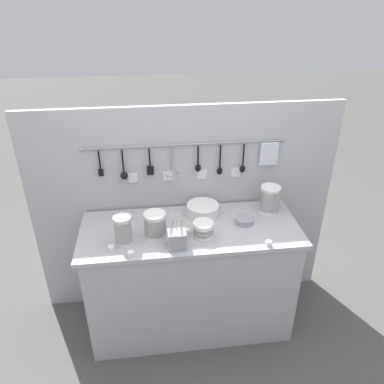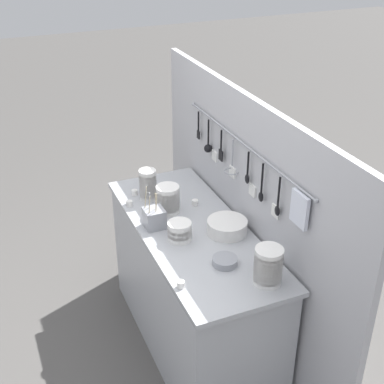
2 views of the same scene
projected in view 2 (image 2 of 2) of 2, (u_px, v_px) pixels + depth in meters
The scene contains 16 objects.
ground_plane at pixel (193, 341), 3.67m from camera, with size 20.00×20.00×0.00m, color #514F4C.
counter at pixel (193, 289), 3.45m from camera, with size 1.56×0.63×0.92m.
back_wall at pixel (243, 225), 3.37m from camera, with size 2.36×0.11×1.71m.
bowl_stack_short_front at pixel (148, 185), 3.51m from camera, with size 0.11×0.11×0.21m.
bowl_stack_tall_left at pixel (268, 266), 2.73m from camera, with size 0.15×0.15×0.21m.
bowl_stack_nested_right at pixel (180, 231), 3.10m from camera, with size 0.14×0.14×0.11m.
bowl_stack_back_corner at pixel (168, 199), 3.36m from camera, with size 0.15×0.15×0.18m.
plate_stack at pixel (227, 227), 3.17m from camera, with size 0.24×0.24×0.08m.
steel_mixing_bowl at pixel (225, 261), 2.90m from camera, with size 0.14×0.14×0.04m.
cutlery_caddy at pixel (154, 218), 3.22m from camera, with size 0.12×0.12×0.27m.
cup_back_left at pixel (129, 203), 3.46m from camera, with size 0.04×0.04×0.04m.
cup_back_right at pixel (180, 226), 3.22m from camera, with size 0.04×0.04×0.04m.
cup_front_left at pixel (175, 190), 3.63m from camera, with size 0.04×0.04×0.04m.
cup_beside_plates at pixel (181, 284), 2.73m from camera, with size 0.04×0.04×0.04m.
cup_front_right at pixel (135, 192), 3.59m from camera, with size 0.04×0.04×0.04m.
cup_edge_near at pixel (195, 202), 3.47m from camera, with size 0.04×0.04×0.04m.
Camera 2 is at (2.51, -1.07, 2.66)m, focal length 50.00 mm.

